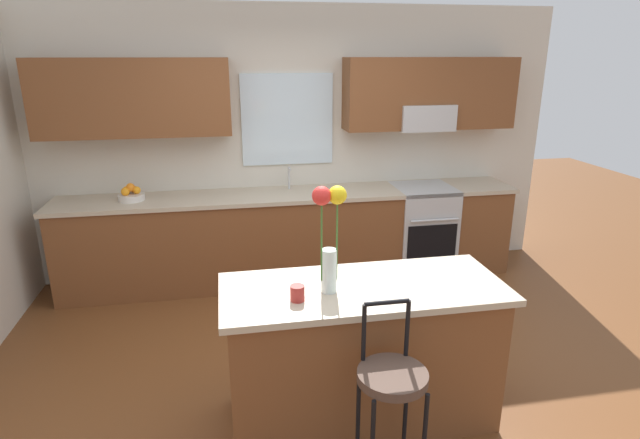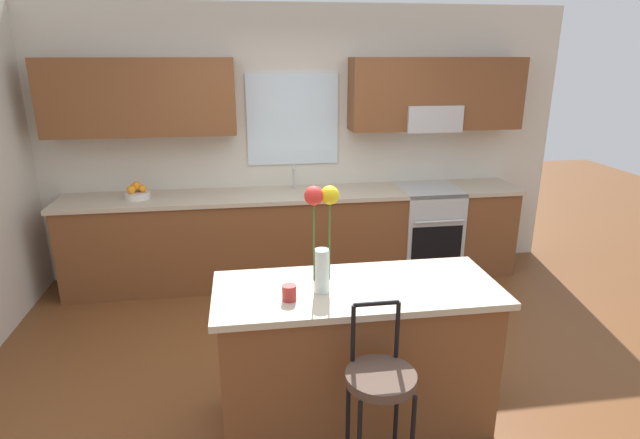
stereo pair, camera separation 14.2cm
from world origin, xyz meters
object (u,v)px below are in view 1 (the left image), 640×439
Objects in this scene: kitchen_island at (362,353)px; flower_vase at (329,232)px; mug_ceramic at (297,293)px; oven_range at (421,229)px; fruit_bowl_oranges at (131,194)px; bar_stool_near at (392,384)px.

kitchen_island is 0.85m from flower_vase.
flower_vase reaches higher than mug_ceramic.
flower_vase is at bearing -169.37° from kitchen_island.
flower_vase is at bearing -123.28° from oven_range.
mug_ceramic is 2.64m from fruit_bowl_oranges.
bar_stool_near is (-0.00, -0.56, 0.17)m from kitchen_island.
mug_ceramic reaches higher than oven_range.
fruit_bowl_oranges is (-1.65, 2.22, 0.51)m from kitchen_island.
flower_vase is at bearing -57.69° from fruit_bowl_oranges.
kitchen_island is (-1.25, -2.19, 0.00)m from oven_range.
flower_vase is 2.69m from fruit_bowl_oranges.
oven_range is at bearing -0.53° from fruit_bowl_oranges.
oven_range is 2.79m from flower_vase.
kitchen_island is 1.62× the size of bar_stool_near.
mug_ceramic is at bearing -62.11° from fruit_bowl_oranges.
oven_range is at bearing 65.67° from bar_stool_near.
kitchen_island is at bearing -119.62° from oven_range.
mug_ceramic is at bearing -164.42° from kitchen_island.
fruit_bowl_oranges reaches higher than kitchen_island.
kitchen_island is at bearing 90.00° from bar_stool_near.
kitchen_island is 0.66m from mug_ceramic.
flower_vase reaches higher than oven_range.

